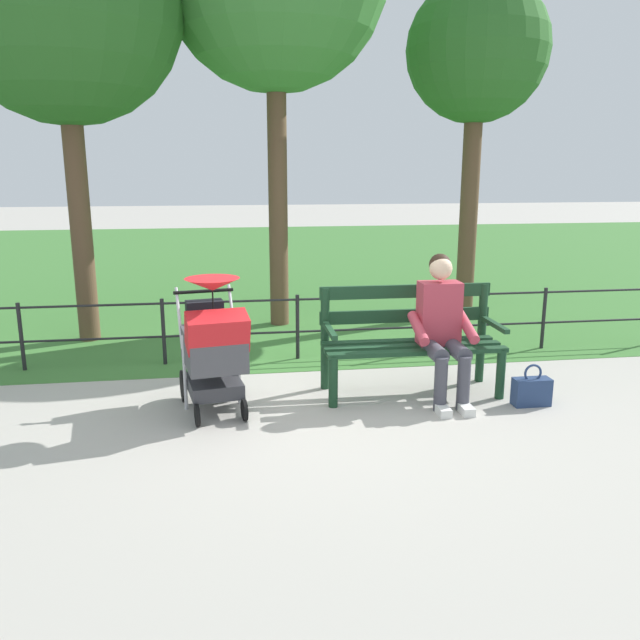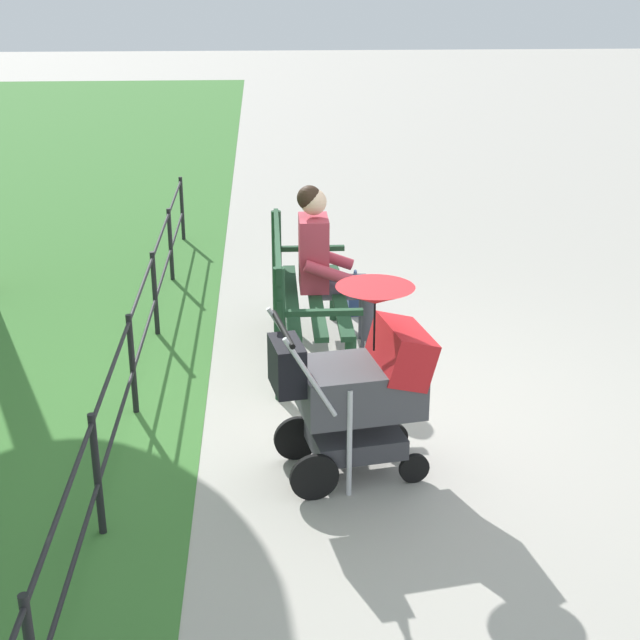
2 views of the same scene
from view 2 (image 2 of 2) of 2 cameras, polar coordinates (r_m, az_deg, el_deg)
The scene contains 6 objects.
ground_plane at distance 6.11m, azimuth 0.23°, elevation -5.53°, with size 60.00×60.00×0.00m, color #ADA89E.
park_bench at distance 6.72m, azimuth -1.27°, elevation 1.88°, with size 1.60×0.61×0.96m.
person_on_bench at distance 6.90m, azimuth 0.49°, elevation 3.73°, with size 0.53×0.74×1.28m.
stroller at distance 5.10m, azimuth 2.61°, elevation -3.84°, with size 0.64×0.95×1.15m.
handbag at distance 7.78m, azimuth 2.25°, elevation 1.51°, with size 0.32×0.14×0.37m.
park_fence at distance 6.25m, azimuth -11.57°, elevation -1.11°, with size 8.38×0.04×0.70m.
Camera 2 is at (5.44, -0.38, 2.75)m, focal length 50.26 mm.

